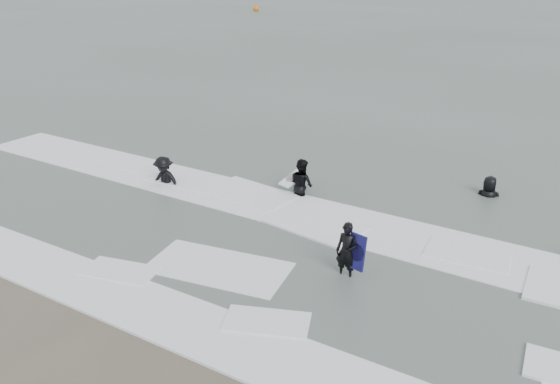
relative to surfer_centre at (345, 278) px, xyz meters
The scene contains 8 objects.
ground 4.46m from the surfer_centre, 134.90° to the right, with size 320.00×320.00×0.00m, color brown.
surfer_centre is the anchor object (origin of this frame).
surfer_wading 5.62m from the surfer_centre, 131.41° to the left, with size 0.93×0.72×1.91m, color black.
surfer_breaker 8.84m from the surfer_centre, 164.46° to the left, with size 1.27×0.73×1.97m, color black.
surfer_right_far 7.82m from the surfer_centre, 75.23° to the left, with size 0.94×0.61×1.92m, color black.
surf_foam 3.20m from the surfer_centre, behind, with size 30.03×9.06×0.09m.
bodyboards 2.96m from the surfer_centre, 76.91° to the left, with size 10.83×4.89×1.25m.
buoy 86.77m from the surfer_centre, 125.49° to the left, with size 1.00×1.00×1.65m.
Camera 1 is at (8.16, -8.25, 7.63)m, focal length 35.00 mm.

